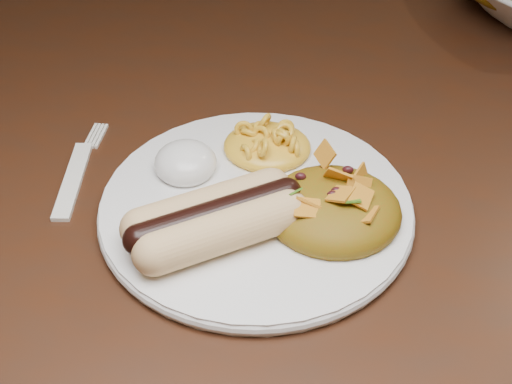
# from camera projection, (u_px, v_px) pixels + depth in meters

# --- Properties ---
(table) EXTENTS (1.60, 0.90, 0.75)m
(table) POSITION_uv_depth(u_px,v_px,m) (303.00, 167.00, 0.77)
(table) COLOR #36180B
(table) RESTS_ON floor
(plate) EXTENTS (0.31, 0.31, 0.01)m
(plate) POSITION_uv_depth(u_px,v_px,m) (256.00, 207.00, 0.58)
(plate) COLOR white
(plate) RESTS_ON table
(hotdog) EXTENTS (0.11, 0.12, 0.03)m
(hotdog) POSITION_uv_depth(u_px,v_px,m) (215.00, 218.00, 0.53)
(hotdog) COLOR #E6AF8D
(hotdog) RESTS_ON plate
(mac_and_cheese) EXTENTS (0.09, 0.09, 0.03)m
(mac_and_cheese) POSITION_uv_depth(u_px,v_px,m) (267.00, 137.00, 0.61)
(mac_and_cheese) COLOR gold
(mac_and_cheese) RESTS_ON plate
(sour_cream) EXTENTS (0.06, 0.06, 0.03)m
(sour_cream) POSITION_uv_depth(u_px,v_px,m) (185.00, 155.00, 0.59)
(sour_cream) COLOR white
(sour_cream) RESTS_ON plate
(taco_salad) EXTENTS (0.11, 0.10, 0.05)m
(taco_salad) POSITION_uv_depth(u_px,v_px,m) (334.00, 199.00, 0.55)
(taco_salad) COLOR #AD2102
(taco_salad) RESTS_ON plate
(fork) EXTENTS (0.04, 0.14, 0.00)m
(fork) POSITION_uv_depth(u_px,v_px,m) (73.00, 180.00, 0.61)
(fork) COLOR white
(fork) RESTS_ON table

